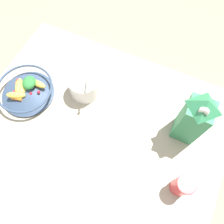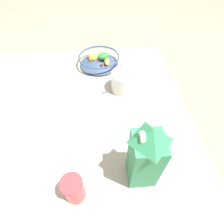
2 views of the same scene
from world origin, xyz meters
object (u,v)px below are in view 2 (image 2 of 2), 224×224
object	(u,v)px
yogurt_tub	(124,81)
drinking_cup	(74,189)
fruit_bowl	(99,59)
milk_carton	(145,157)
spice_jar	(3,125)

from	to	relation	value
yogurt_tub	drinking_cup	bearing A→B (deg)	-23.71
yogurt_tub	fruit_bowl	bearing A→B (deg)	-152.11
milk_carton	drinking_cup	distance (m)	0.25
fruit_bowl	yogurt_tub	world-z (taller)	yogurt_tub
fruit_bowl	spice_jar	world-z (taller)	fruit_bowl
yogurt_tub	spice_jar	distance (m)	0.61
milk_carton	yogurt_tub	distance (m)	0.48
fruit_bowl	milk_carton	world-z (taller)	milk_carton
milk_carton	spice_jar	xyz separation A→B (m)	(-0.26, -0.57, -0.13)
spice_jar	fruit_bowl	bearing A→B (deg)	134.67
yogurt_tub	milk_carton	bearing A→B (deg)	0.01
fruit_bowl	yogurt_tub	bearing A→B (deg)	27.89
drinking_cup	spice_jar	bearing A→B (deg)	-132.99
yogurt_tub	drinking_cup	size ratio (longest dim) A/B	1.84
fruit_bowl	spice_jar	bearing A→B (deg)	-45.33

